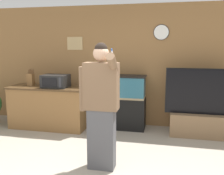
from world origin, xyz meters
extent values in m
cube|color=olive|center=(0.00, 2.74, 1.30)|extent=(10.00, 0.06, 2.60)
cube|color=tan|center=(-1.06, 2.70, 1.79)|extent=(0.36, 0.02, 0.29)
cylinder|color=white|center=(0.83, 2.70, 2.01)|extent=(0.30, 0.03, 0.30)
cylinder|color=black|center=(0.83, 2.70, 2.01)|extent=(0.32, 0.01, 0.32)
cube|color=brown|center=(-1.47, 2.12, 0.43)|extent=(1.61, 0.63, 0.85)
cube|color=#48321C|center=(-1.47, 2.12, 0.87)|extent=(1.65, 0.67, 0.03)
cube|color=black|center=(-1.27, 2.08, 1.02)|extent=(0.52, 0.39, 0.26)
cube|color=black|center=(-1.31, 1.88, 1.02)|extent=(0.32, 0.01, 0.18)
cube|color=#2D2D33|center=(-1.08, 1.88, 1.02)|extent=(0.05, 0.01, 0.21)
cube|color=brown|center=(-1.89, 2.17, 1.02)|extent=(0.13, 0.12, 0.26)
cylinder|color=brown|center=(-1.94, 2.18, 1.19)|extent=(0.02, 0.02, 0.08)
cylinder|color=brown|center=(-1.91, 2.18, 1.19)|extent=(0.02, 0.02, 0.09)
cylinder|color=brown|center=(-1.89, 2.18, 1.20)|extent=(0.02, 0.02, 0.10)
cylinder|color=brown|center=(-1.87, 2.18, 1.19)|extent=(0.02, 0.02, 0.08)
cylinder|color=brown|center=(-1.85, 2.18, 1.20)|extent=(0.02, 0.02, 0.11)
cylinder|color=brown|center=(-1.94, 2.23, 1.19)|extent=(0.02, 0.02, 0.08)
cylinder|color=brown|center=(-1.91, 2.23, 1.20)|extent=(0.02, 0.02, 0.10)
cylinder|color=brown|center=(-1.89, 2.23, 1.19)|extent=(0.02, 0.02, 0.08)
cylinder|color=brown|center=(-1.87, 2.23, 1.18)|extent=(0.02, 0.02, 0.07)
cylinder|color=brown|center=(-1.85, 2.23, 1.20)|extent=(0.02, 0.02, 0.10)
cube|color=black|center=(0.12, 2.42, 0.33)|extent=(0.87, 0.44, 0.66)
cube|color=#937F5B|center=(0.12, 2.42, 0.68)|extent=(0.85, 0.43, 0.04)
cube|color=#285B70|center=(0.12, 2.42, 0.89)|extent=(0.84, 0.43, 0.46)
cube|color=black|center=(0.12, 2.42, 1.12)|extent=(0.87, 0.44, 0.03)
cube|color=brown|center=(1.60, 2.24, 0.22)|extent=(1.07, 0.40, 0.45)
cube|color=black|center=(1.60, 2.24, 0.88)|extent=(1.26, 0.05, 0.86)
cube|color=black|center=(1.60, 2.27, 0.88)|extent=(1.29, 0.01, 0.89)
cube|color=#515156|center=(0.10, 0.61, 0.43)|extent=(0.38, 0.21, 0.87)
cube|color=brown|center=(0.10, 0.61, 1.19)|extent=(0.47, 0.23, 0.65)
sphere|color=tan|center=(0.10, 0.61, 1.64)|extent=(0.22, 0.22, 0.22)
sphere|color=black|center=(0.10, 0.61, 1.70)|extent=(0.18, 0.18, 0.18)
cylinder|color=brown|center=(-0.16, 0.61, 1.15)|extent=(0.12, 0.12, 0.62)
cylinder|color=brown|center=(0.29, 0.47, 1.52)|extent=(0.11, 0.34, 0.29)
cylinder|color=white|center=(0.29, 0.45, 1.62)|extent=(0.02, 0.06, 0.11)
cylinder|color=#2856B2|center=(0.29, 0.43, 1.68)|extent=(0.02, 0.03, 0.05)
camera|label=1|loc=(0.97, -2.65, 1.75)|focal=40.00mm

